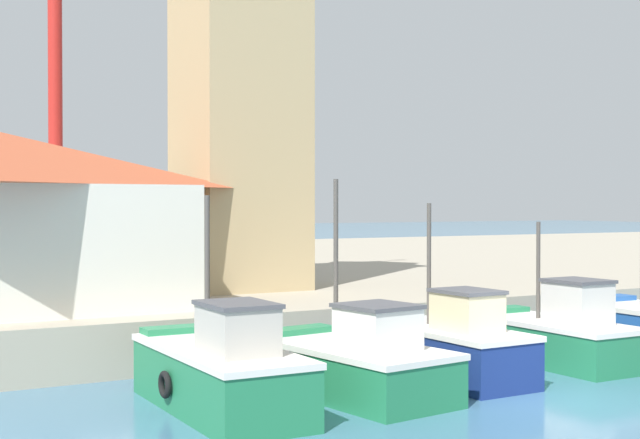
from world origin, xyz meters
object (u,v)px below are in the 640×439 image
at_px(fishing_boat_left_inner, 446,346).
at_px(clock_tower, 240,26).
at_px(fishing_boat_far_left, 221,372).
at_px(fishing_boat_mid_left, 556,335).
at_px(fishing_boat_left_outer, 354,363).
at_px(port_crane_near, 52,103).

xyz_separation_m(fishing_boat_left_inner, clock_tower, (-0.66, 9.63, 8.78)).
height_order(fishing_boat_far_left, clock_tower, clock_tower).
bearing_deg(fishing_boat_far_left, fishing_boat_mid_left, 3.43).
xyz_separation_m(fishing_boat_mid_left, clock_tower, (-4.13, 9.53, 8.80)).
xyz_separation_m(fishing_boat_far_left, fishing_boat_left_outer, (2.90, -0.13, -0.08)).
distance_m(fishing_boat_far_left, clock_tower, 14.26).
bearing_deg(fishing_boat_left_outer, fishing_boat_far_left, 177.49).
bearing_deg(fishing_boat_left_inner, fishing_boat_mid_left, 1.52).
relative_size(fishing_boat_left_outer, clock_tower, 0.27).
distance_m(fishing_boat_left_outer, fishing_boat_left_inner, 2.85).
bearing_deg(fishing_boat_mid_left, fishing_boat_left_outer, -173.83).
distance_m(fishing_boat_left_inner, port_crane_near, 22.08).
relative_size(fishing_boat_far_left, clock_tower, 0.29).
distance_m(fishing_boat_left_inner, fishing_boat_mid_left, 3.47).
height_order(fishing_boat_left_outer, clock_tower, clock_tower).
relative_size(fishing_boat_left_outer, port_crane_near, 0.25).
bearing_deg(fishing_boat_left_outer, fishing_boat_left_inner, 11.85).
height_order(fishing_boat_left_outer, fishing_boat_mid_left, fishing_boat_left_outer).
bearing_deg(fishing_boat_left_outer, fishing_boat_mid_left, 6.17).
height_order(fishing_boat_mid_left, clock_tower, clock_tower).
bearing_deg(port_crane_near, fishing_boat_left_outer, -86.79).
bearing_deg(fishing_boat_left_outer, port_crane_near, 93.21).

